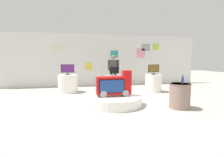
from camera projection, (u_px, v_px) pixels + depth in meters
name	position (u px, v px, depth m)	size (l,w,h in m)	color
ground_plane	(122.00, 104.00, 5.70)	(30.00, 30.00, 0.00)	#B2ADA3
back_wall_display	(102.00, 60.00, 9.74)	(11.25, 0.13, 2.81)	silver
main_display_pedestal	(114.00, 100.00, 5.63)	(1.81, 1.81, 0.29)	white
novelty_firetruck_tv	(114.00, 86.00, 5.57)	(1.10, 0.38, 0.81)	gray
display_pedestal_left_rear	(68.00, 84.00, 7.76)	(0.85, 0.85, 0.78)	white
tv_on_left_rear	(68.00, 69.00, 7.69)	(0.57, 0.22, 0.46)	black
display_pedestal_center_rear	(153.00, 83.00, 7.90)	(0.73, 0.73, 0.78)	white
tv_on_center_rear	(154.00, 69.00, 7.82)	(0.57, 0.21, 0.45)	black
display_pedestal_right_rear	(114.00, 85.00, 7.40)	(0.86, 0.86, 0.78)	white
tv_on_right_rear	(114.00, 71.00, 7.33)	(0.41, 0.22, 0.37)	black
side_table_round	(180.00, 96.00, 5.21)	(0.62, 0.62, 0.74)	gray
bottle_on_side_table	(183.00, 80.00, 5.11)	(0.06, 0.06, 0.27)	navy
shopper_browsing_near_truck	(113.00, 69.00, 8.56)	(0.51, 0.34, 1.66)	black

